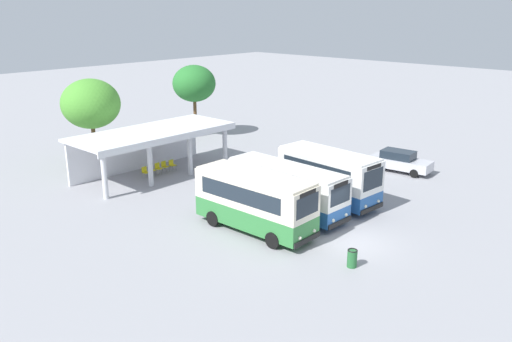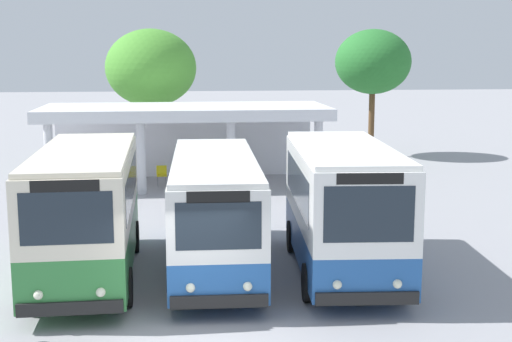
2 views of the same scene
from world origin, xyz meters
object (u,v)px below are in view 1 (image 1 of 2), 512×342
object	(u,v)px
waiting_chair_second_from_end	(151,169)
waiting_chair_middle_seat	(158,167)
litter_bin_apron	(352,258)
city_bus_second_in_row	(286,187)
parked_car_flank	(400,161)
city_bus_middle_cream	(329,175)
waiting_chair_fifth_seat	(172,164)
waiting_chair_fourth_seat	(165,166)
city_bus_nearest_orange	(255,200)
waiting_chair_end_by_column	(145,171)

from	to	relation	value
waiting_chair_second_from_end	waiting_chair_middle_seat	xyz separation A→B (m)	(0.62, 0.00, 0.00)
litter_bin_apron	city_bus_second_in_row	bearing A→B (deg)	64.56
parked_car_flank	waiting_chair_middle_seat	distance (m)	18.32
city_bus_middle_cream	waiting_chair_fifth_seat	xyz separation A→B (m)	(-2.42, 12.81, -1.32)
waiting_chair_middle_seat	waiting_chair_fourth_seat	distance (m)	0.62
city_bus_middle_cream	waiting_chair_fifth_seat	bearing A→B (deg)	100.69
city_bus_nearest_orange	litter_bin_apron	size ratio (longest dim) A/B	8.17
waiting_chair_middle_seat	litter_bin_apron	xyz separation A→B (m)	(-2.84, -18.96, -0.07)
waiting_chair_end_by_column	waiting_chair_middle_seat	world-z (taller)	same
city_bus_second_in_row	waiting_chair_fourth_seat	world-z (taller)	city_bus_second_in_row
city_bus_nearest_orange	litter_bin_apron	world-z (taller)	city_bus_nearest_orange
city_bus_middle_cream	waiting_chair_middle_seat	bearing A→B (deg)	105.87
city_bus_nearest_orange	waiting_chair_second_from_end	xyz separation A→B (m)	(2.22, 12.55, -1.30)
waiting_chair_second_from_end	waiting_chair_fourth_seat	size ratio (longest dim) A/B	1.00
city_bus_nearest_orange	parked_car_flank	size ratio (longest dim) A/B	1.55
city_bus_nearest_orange	waiting_chair_middle_seat	world-z (taller)	city_bus_nearest_orange
waiting_chair_fifth_seat	parked_car_flank	bearing A→B (deg)	-47.81
city_bus_nearest_orange	litter_bin_apron	distance (m)	6.56
city_bus_middle_cream	litter_bin_apron	world-z (taller)	city_bus_middle_cream
city_bus_nearest_orange	city_bus_middle_cream	size ratio (longest dim) A/B	1.06
waiting_chair_fourth_seat	waiting_chair_fifth_seat	xyz separation A→B (m)	(0.62, -0.12, 0.00)
waiting_chair_end_by_column	waiting_chair_fifth_seat	size ratio (longest dim) A/B	1.00
parked_car_flank	waiting_chair_fifth_seat	distance (m)	17.39
parked_car_flank	waiting_chair_second_from_end	distance (m)	18.76
city_bus_second_in_row	waiting_chair_second_from_end	world-z (taller)	city_bus_second_in_row
waiting_chair_second_from_end	litter_bin_apron	xyz separation A→B (m)	(-2.22, -18.96, -0.07)
city_bus_nearest_orange	city_bus_middle_cream	distance (m)	6.52
city_bus_second_in_row	waiting_chair_second_from_end	bearing A→B (deg)	94.89
city_bus_second_in_row	city_bus_middle_cream	distance (m)	3.35
city_bus_middle_cream	parked_car_flank	distance (m)	9.32
city_bus_middle_cream	waiting_chair_fourth_seat	xyz separation A→B (m)	(-3.04, 12.93, -1.32)
city_bus_second_in_row	waiting_chair_fourth_seat	size ratio (longest dim) A/B	9.42
city_bus_middle_cream	waiting_chair_second_from_end	bearing A→B (deg)	108.41
waiting_chair_end_by_column	waiting_chair_middle_seat	size ratio (longest dim) A/B	1.00
city_bus_middle_cream	waiting_chair_second_from_end	distance (m)	13.65
waiting_chair_middle_seat	waiting_chair_fourth_seat	bearing A→B (deg)	2.93
city_bus_nearest_orange	waiting_chair_fourth_seat	bearing A→B (deg)	74.60
city_bus_middle_cream	waiting_chair_second_from_end	world-z (taller)	city_bus_middle_cream
city_bus_second_in_row	waiting_chair_middle_seat	size ratio (longest dim) A/B	9.42
waiting_chair_second_from_end	city_bus_nearest_orange	bearing A→B (deg)	-100.03
city_bus_middle_cream	waiting_chair_middle_seat	xyz separation A→B (m)	(-3.67, 12.90, -1.32)
waiting_chair_end_by_column	waiting_chair_fifth_seat	distance (m)	2.50
waiting_chair_fifth_seat	waiting_chair_fourth_seat	bearing A→B (deg)	169.39
city_bus_middle_cream	waiting_chair_fourth_seat	distance (m)	13.35
waiting_chair_fifth_seat	litter_bin_apron	size ratio (longest dim) A/B	0.96
city_bus_middle_cream	litter_bin_apron	xyz separation A→B (m)	(-6.51, -6.07, -1.39)
city_bus_second_in_row	parked_car_flank	xyz separation A→B (m)	(12.52, -0.86, -0.84)
parked_car_flank	city_bus_middle_cream	bearing A→B (deg)	179.52
litter_bin_apron	waiting_chair_end_by_column	bearing A→B (deg)	85.16
waiting_chair_fourth_seat	parked_car_flank	bearing A→B (deg)	-46.59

